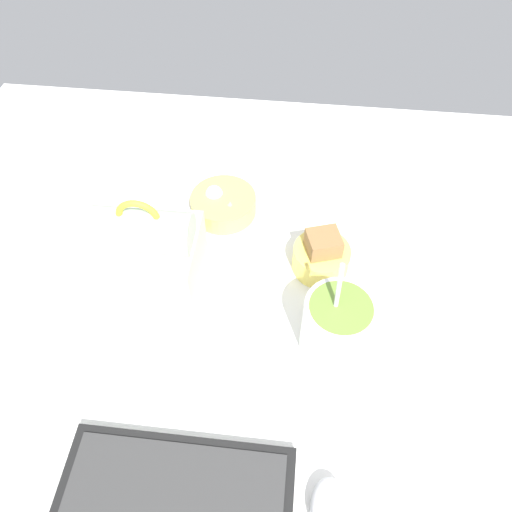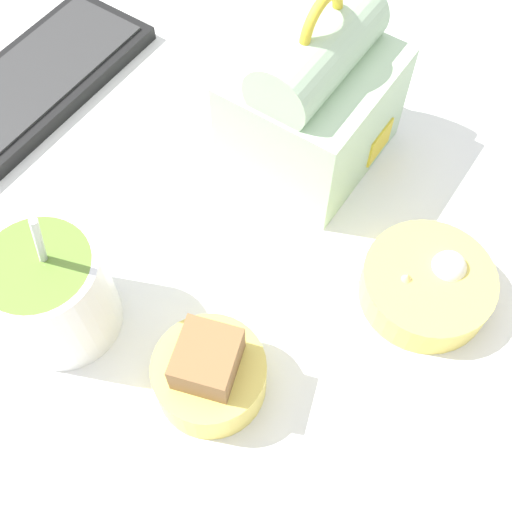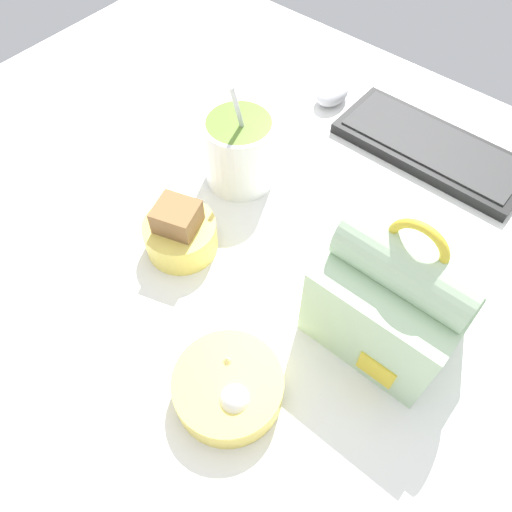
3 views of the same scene
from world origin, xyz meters
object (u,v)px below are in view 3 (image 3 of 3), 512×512
Objects in this scene: keyboard at (432,148)px; bento_bowl_snacks at (228,387)px; soup_cup at (240,150)px; computer_mouse at (332,93)px; bento_bowl_sandwich at (180,233)px; lunch_bag at (395,295)px.

bento_bowl_snacks reaches higher than keyboard.
soup_cup is 24.99cm from computer_mouse.
bento_bowl_snacks is 1.76× the size of computer_mouse.
bento_bowl_sandwich reaches higher than computer_mouse.
soup_cup is (-31.06, 8.28, -2.30)cm from lunch_bag.
soup_cup is at bearing 128.65° from bento_bowl_snacks.
bento_bowl_sandwich is (-28.54, -7.28, -4.89)cm from lunch_bag.
lunch_bag reaches higher than bento_bowl_snacks.
bento_bowl_sandwich is 1.39× the size of computer_mouse.
keyboard is 1.68× the size of soup_cup.
bento_bowl_sandwich is (2.52, -15.56, -2.60)cm from soup_cup.
lunch_bag is (10.71, -32.50, 7.04)cm from keyboard.
lunch_bag reaches higher than bento_bowl_sandwich.
bento_bowl_sandwich reaches higher than keyboard.
computer_mouse is (-30.82, 32.94, -6.33)cm from lunch_bag.
lunch_bag is 21.99cm from bento_bowl_snacks.
keyboard is at bearing 91.72° from bento_bowl_snacks.
keyboard is 43.65cm from bento_bowl_sandwich.
bento_bowl_sandwich is at bearing -114.14° from keyboard.
keyboard is 20.13cm from computer_mouse.
lunch_bag is 2.88× the size of computer_mouse.
keyboard is 34.94cm from lunch_bag.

